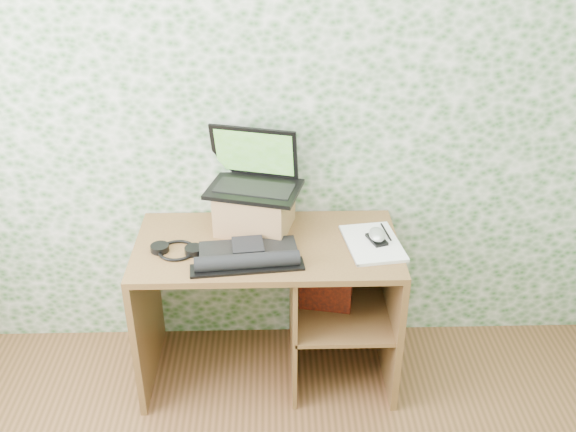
{
  "coord_description": "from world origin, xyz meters",
  "views": [
    {
      "loc": [
        0.03,
        -1.03,
        2.28
      ],
      "look_at": [
        0.09,
        1.39,
        0.92
      ],
      "focal_mm": 40.0,
      "sensor_mm": 36.0,
      "label": 1
    }
  ],
  "objects_px": {
    "notepad": "(373,243)",
    "desk": "(284,288)",
    "riser": "(255,210)",
    "keyboard": "(248,256)",
    "laptop": "(254,174)"
  },
  "relations": [
    {
      "from": "notepad",
      "to": "desk",
      "type": "bearing_deg",
      "value": 165.09
    },
    {
      "from": "riser",
      "to": "keyboard",
      "type": "bearing_deg",
      "value": -95.53
    },
    {
      "from": "desk",
      "to": "laptop",
      "type": "bearing_deg",
      "value": 130.02
    },
    {
      "from": "riser",
      "to": "notepad",
      "type": "bearing_deg",
      "value": -17.15
    },
    {
      "from": "keyboard",
      "to": "desk",
      "type": "bearing_deg",
      "value": 39.08
    },
    {
      "from": "laptop",
      "to": "notepad",
      "type": "bearing_deg",
      "value": -5.93
    },
    {
      "from": "desk",
      "to": "keyboard",
      "type": "bearing_deg",
      "value": -134.81
    },
    {
      "from": "keyboard",
      "to": "notepad",
      "type": "bearing_deg",
      "value": 5.28
    },
    {
      "from": "riser",
      "to": "keyboard",
      "type": "height_order",
      "value": "riser"
    },
    {
      "from": "desk",
      "to": "notepad",
      "type": "xyz_separation_m",
      "value": [
        0.4,
        -0.05,
        0.28
      ]
    },
    {
      "from": "laptop",
      "to": "notepad",
      "type": "relative_size",
      "value": 1.41
    },
    {
      "from": "desk",
      "to": "notepad",
      "type": "relative_size",
      "value": 3.59
    },
    {
      "from": "desk",
      "to": "laptop",
      "type": "distance_m",
      "value": 0.57
    },
    {
      "from": "riser",
      "to": "keyboard",
      "type": "relative_size",
      "value": 0.66
    },
    {
      "from": "desk",
      "to": "notepad",
      "type": "bearing_deg",
      "value": -7.01
    }
  ]
}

